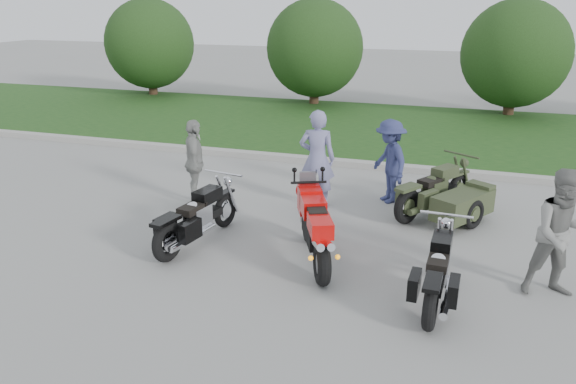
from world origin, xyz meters
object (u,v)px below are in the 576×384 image
(cruiser_left, at_px, (195,220))
(person_denim, at_px, (389,161))
(cruiser_sidecar, at_px, (449,200))
(person_grey, at_px, (562,234))
(person_stripe, at_px, (317,159))
(cruiser_right, at_px, (438,275))
(person_back, at_px, (195,162))
(sportbike_red, at_px, (315,227))

(cruiser_left, distance_m, person_denim, 4.22)
(cruiser_sidecar, relative_size, person_grey, 1.16)
(person_grey, bearing_deg, person_stripe, 133.86)
(person_grey, distance_m, person_denim, 4.20)
(person_grey, xyz_separation_m, person_denim, (-2.80, 3.13, -0.06))
(cruiser_right, height_order, person_back, person_back)
(cruiser_right, distance_m, cruiser_sidecar, 3.18)
(cruiser_left, height_order, person_denim, person_denim)
(sportbike_red, xyz_separation_m, cruiser_sidecar, (1.91, 2.50, -0.20))
(person_denim, bearing_deg, cruiser_right, -17.66)
(cruiser_sidecar, height_order, person_back, person_back)
(person_denim, distance_m, person_back, 3.91)
(cruiser_right, distance_m, person_stripe, 4.14)
(sportbike_red, distance_m, cruiser_right, 2.04)
(cruiser_right, bearing_deg, person_stripe, 130.78)
(cruiser_left, relative_size, person_denim, 1.32)
(cruiser_left, bearing_deg, person_denim, 58.72)
(cruiser_left, relative_size, person_grey, 1.23)
(cruiser_sidecar, height_order, person_stripe, person_stripe)
(person_denim, bearing_deg, cruiser_sidecar, 25.08)
(person_grey, height_order, person_back, person_grey)
(sportbike_red, height_order, cruiser_right, sportbike_red)
(person_stripe, distance_m, person_back, 2.44)
(person_stripe, xyz_separation_m, person_grey, (4.13, -2.45, -0.06))
(sportbike_red, height_order, person_denim, person_denim)
(sportbike_red, distance_m, cruiser_sidecar, 3.15)
(cruiser_left, xyz_separation_m, cruiser_right, (4.01, -0.72, -0.02))
(person_grey, bearing_deg, sportbike_red, 165.62)
(person_stripe, bearing_deg, person_back, 6.49)
(cruiser_sidecar, height_order, person_grey, person_grey)
(sportbike_red, relative_size, cruiser_right, 0.95)
(sportbike_red, xyz_separation_m, person_denim, (0.68, 3.20, 0.24))
(cruiser_left, bearing_deg, sportbike_red, 8.89)
(sportbike_red, relative_size, cruiser_sidecar, 0.97)
(cruiser_right, distance_m, person_denim, 4.10)
(cruiser_left, height_order, person_back, person_back)
(person_stripe, bearing_deg, cruiser_left, 51.66)
(person_back, bearing_deg, person_denim, -99.31)
(sportbike_red, xyz_separation_m, person_back, (-3.02, 1.90, 0.25))
(person_stripe, xyz_separation_m, person_back, (-2.36, -0.62, -0.11))
(sportbike_red, bearing_deg, cruiser_left, 155.15)
(person_denim, bearing_deg, person_stripe, -98.03)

